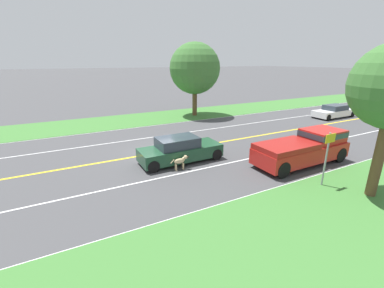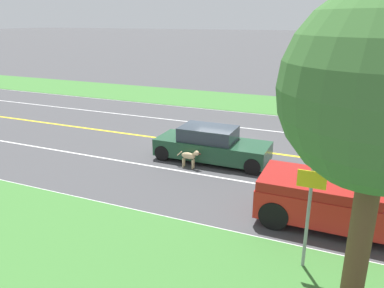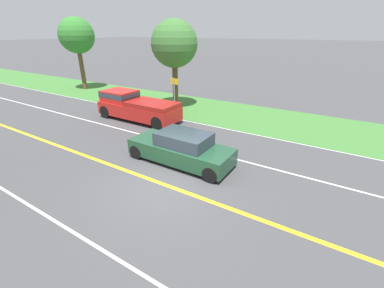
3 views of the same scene
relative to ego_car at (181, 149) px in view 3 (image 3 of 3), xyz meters
name	(u,v)px [view 3 (image 3 of 3)]	position (x,y,z in m)	size (l,w,h in m)	color
ground_plane	(165,185)	(-1.91, -0.49, -0.68)	(400.00, 400.00, 0.00)	#424244
centre_divider_line	(165,185)	(-1.91, -0.49, -0.68)	(0.18, 160.00, 0.01)	yellow
lane_edge_line_right	(236,131)	(5.09, -0.49, -0.68)	(0.14, 160.00, 0.01)	white
lane_dash_same_dir	(208,152)	(1.59, -0.49, -0.68)	(0.10, 160.00, 0.01)	white
lane_dash_oncoming	(89,242)	(-5.41, -0.49, -0.68)	(0.10, 160.00, 0.01)	white
grass_verge_right	(253,117)	(8.09, -0.49, -0.66)	(6.00, 160.00, 0.03)	#3D7533
ego_car	(181,149)	(0.00, 0.00, 0.00)	(1.80, 4.76, 1.46)	#1E472D
dog	(203,146)	(1.12, -0.49, -0.18)	(0.23, 1.06, 0.79)	#D1B784
pickup_truck	(135,106)	(3.54, 6.09, 0.25)	(1.99, 5.74, 1.81)	red
roadside_tree_right_near	(174,44)	(7.47, 5.61, 3.94)	(3.35, 3.35, 6.34)	brown
roadside_tree_right_far	(77,36)	(8.09, 17.48, 4.38)	(3.31, 3.31, 6.77)	brown
street_sign	(174,92)	(5.89, 4.57, 0.94)	(0.11, 0.64, 2.57)	gray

